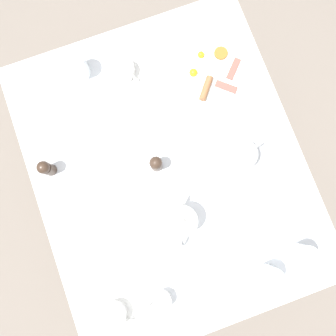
{
  "coord_description": "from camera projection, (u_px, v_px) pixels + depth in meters",
  "views": [
    {
      "loc": [
        0.05,
        0.15,
        1.98
      ],
      "look_at": [
        0.0,
        0.0,
        0.77
      ],
      "focal_mm": 35.0,
      "sensor_mm": 36.0,
      "label": 1
    }
  ],
  "objects": [
    {
      "name": "water_glass_tall",
      "position": [
        269.0,
        277.0,
        1.14
      ],
      "size": [
        0.08,
        0.08,
        0.1
      ],
      "color": "white",
      "rests_on": "table"
    },
    {
      "name": "teapot_near",
      "position": [
        181.0,
        221.0,
        1.16
      ],
      "size": [
        0.11,
        0.19,
        0.13
      ],
      "rotation": [
        0.0,
        0.0,
        4.28
      ],
      "color": "white",
      "rests_on": "table"
    },
    {
      "name": "creamer_jug",
      "position": [
        162.0,
        301.0,
        1.15
      ],
      "size": [
        0.09,
        0.07,
        0.05
      ],
      "color": "white",
      "rests_on": "table"
    },
    {
      "name": "table",
      "position": [
        168.0,
        171.0,
        1.3
      ],
      "size": [
        1.0,
        1.2,
        0.75
      ],
      "color": "silver",
      "rests_on": "ground_plane"
    },
    {
      "name": "teacup_with_saucer_left",
      "position": [
        123.0,
        71.0,
        1.26
      ],
      "size": [
        0.16,
        0.16,
        0.06
      ],
      "color": "white",
      "rests_on": "table"
    },
    {
      "name": "water_glass_short",
      "position": [
        77.0,
        66.0,
        1.23
      ],
      "size": [
        0.08,
        0.08,
        0.11
      ],
      "color": "white",
      "rests_on": "table"
    },
    {
      "name": "teapot_far",
      "position": [
        240.0,
        156.0,
        1.19
      ],
      "size": [
        0.2,
        0.11,
        0.13
      ],
      "rotation": [
        0.0,
        0.0,
        0.18
      ],
      "color": "white",
      "rests_on": "table"
    },
    {
      "name": "wine_glass_spare",
      "position": [
        303.0,
        256.0,
        1.14
      ],
      "size": [
        0.08,
        0.08,
        0.1
      ],
      "color": "white",
      "rests_on": "table"
    },
    {
      "name": "pepper_grinder",
      "position": [
        46.0,
        168.0,
        1.18
      ],
      "size": [
        0.05,
        0.05,
        0.1
      ],
      "color": "#38281E",
      "rests_on": "table"
    },
    {
      "name": "spoon_for_tea",
      "position": [
        265.0,
        208.0,
        1.21
      ],
      "size": [
        0.02,
        0.15,
        0.0
      ],
      "rotation": [
        0.0,
        0.0,
        3.2
      ],
      "color": "silver",
      "rests_on": "table"
    },
    {
      "name": "breakfast_plate",
      "position": [
        212.0,
        72.0,
        1.28
      ],
      "size": [
        0.31,
        0.31,
        0.04
      ],
      "color": "white",
      "rests_on": "table"
    },
    {
      "name": "salt_grinder",
      "position": [
        156.0,
        164.0,
        1.18
      ],
      "size": [
        0.05,
        0.05,
        0.1
      ],
      "color": "#38281E",
      "rests_on": "table"
    },
    {
      "name": "ground_plane",
      "position": [
        168.0,
        185.0,
        1.98
      ],
      "size": [
        8.0,
        8.0,
        0.0
      ],
      "primitive_type": "plane",
      "color": "#70665B"
    },
    {
      "name": "fork_by_plate",
      "position": [
        119.0,
        136.0,
        1.25
      ],
      "size": [
        0.14,
        0.14,
        0.0
      ],
      "rotation": [
        0.0,
        0.0,
        2.33
      ],
      "color": "silver",
      "rests_on": "table"
    },
    {
      "name": "knife_by_plate",
      "position": [
        105.0,
        217.0,
        1.21
      ],
      "size": [
        0.19,
        0.06,
        0.0
      ],
      "rotation": [
        0.0,
        0.0,
        4.97
      ],
      "color": "silver",
      "rests_on": "table"
    },
    {
      "name": "teacup_with_saucer_right",
      "position": [
        114.0,
        314.0,
        1.14
      ],
      "size": [
        0.16,
        0.16,
        0.06
      ],
      "color": "white",
      "rests_on": "table"
    }
  ]
}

